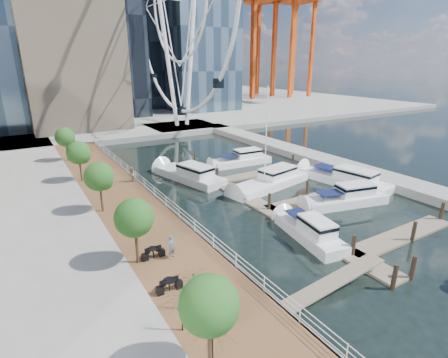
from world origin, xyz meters
TOP-DOWN VIEW (x-y plane):
  - ground at (0.00, 0.00)m, footprint 520.00×520.00m
  - boardwalk at (-9.00, 15.00)m, footprint 6.00×60.00m
  - seawall at (-6.00, 15.00)m, footprint 0.25×60.00m
  - land_far at (0.00, 102.00)m, footprint 200.00×114.00m
  - breakwater at (20.00, 20.00)m, footprint 4.00×60.00m
  - pier at (14.00, 52.00)m, footprint 14.00×12.00m
  - railing at (-6.10, 15.00)m, footprint 0.10×60.00m
  - floating_docks at (7.97, 9.98)m, footprint 16.00×34.00m
  - port_cranes at (67.67, 95.67)m, footprint 40.00×52.00m
  - street_trees at (-11.40, 14.00)m, footprint 2.60×42.60m
  - cafe_tables at (-10.40, -2.00)m, footprint 2.50×13.70m
  - yacht_foreground at (10.63, 5.18)m, footprint 9.91×4.69m
  - pedestrian_near at (-9.20, 3.34)m, footprint 0.76×0.67m
  - pedestrian_mid at (-6.65, 20.65)m, footprint 0.88×1.00m
  - pedestrian_far at (-8.69, 33.71)m, footprint 1.22×0.68m
  - moored_yachts at (7.63, 12.64)m, footprint 20.74×37.10m
  - cafe_seating at (-10.94, -3.64)m, footprint 4.25×6.50m

SIDE VIEW (x-z plane):
  - ground at x=0.00m, z-range 0.00..0.00m
  - yacht_foreground at x=10.63m, z-range -1.07..1.07m
  - moored_yachts at x=7.63m, z-range -5.75..5.75m
  - floating_docks at x=7.97m, z-range -0.81..1.79m
  - boardwalk at x=-9.00m, z-range 0.00..1.00m
  - seawall at x=-6.00m, z-range 0.00..1.00m
  - land_far at x=0.00m, z-range 0.00..1.00m
  - breakwater at x=20.00m, z-range 0.00..1.00m
  - pier at x=14.00m, z-range 0.00..1.00m
  - cafe_tables at x=-10.40m, z-range 1.00..1.74m
  - railing at x=-6.10m, z-range 1.00..2.05m
  - pedestrian_mid at x=-6.65m, z-range 1.00..2.71m
  - pedestrian_near at x=-9.20m, z-range 1.00..2.74m
  - pedestrian_far at x=-8.69m, z-range 1.00..2.96m
  - cafe_seating at x=-10.94m, z-range 0.95..3.26m
  - street_trees at x=-11.40m, z-range 1.99..6.59m
  - port_cranes at x=67.67m, z-range 1.00..39.00m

